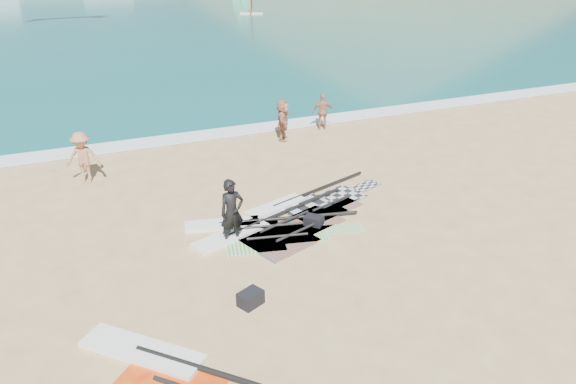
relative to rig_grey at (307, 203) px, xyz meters
name	(u,v)px	position (x,y,z in m)	size (l,w,h in m)	color
ground	(320,307)	(-1.88, -4.91, -0.05)	(300.00, 300.00, 0.00)	#D1BB7A
surf_line	(193,138)	(-1.88, 7.39, -0.05)	(300.00, 1.20, 0.04)	white
rig_grey	(307,203)	(0.00, 0.00, 0.00)	(5.01, 2.88, 0.19)	black
rig_green	(259,229)	(-1.98, -1.03, 0.00)	(5.06, 2.51, 0.20)	#56AC28
rig_orange	(271,229)	(-1.65, -1.16, 0.00)	(5.60, 3.30, 0.20)	#F6430A
gear_bag_near	(251,298)	(-3.31, -4.22, 0.12)	(0.54, 0.40, 0.35)	black
gear_bag_far	(314,221)	(-0.41, -1.37, 0.11)	(0.52, 0.36, 0.31)	black
person_wetsuit	(232,212)	(-2.85, -1.38, 0.89)	(0.68, 0.45, 1.87)	black
beachgoer_mid	(83,158)	(-6.26, 4.34, 0.85)	(1.16, 0.67, 1.80)	#AF7353
beachgoer_back	(323,112)	(3.53, 6.32, 0.73)	(0.92, 0.38, 1.56)	#B4795A
beachgoer_right	(283,120)	(1.48, 5.75, 0.79)	(1.56, 0.50, 1.68)	#B7775D
windsurfer_centre	(251,1)	(12.02, 40.51, 1.18)	(2.34, 2.59, 4.12)	white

